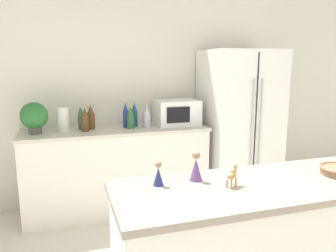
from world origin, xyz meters
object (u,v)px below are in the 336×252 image
at_px(back_bottle_4, 81,118).
at_px(back_bottle_5, 130,117).
at_px(back_bottle_1, 147,117).
at_px(back_bottle_2, 126,115).
at_px(back_bottle_6, 85,120).
at_px(back_bottle_3, 134,115).
at_px(refrigerator, 239,126).
at_px(paper_towel_roll, 63,119).
at_px(back_bottle_0, 91,117).
at_px(camel_figurine, 232,174).
at_px(wise_man_figurine_crimson, 196,168).
at_px(potted_plant, 34,117).
at_px(wise_man_figurine_blue, 158,175).
at_px(microwave, 177,112).

relative_size(back_bottle_4, back_bottle_5, 1.01).
bearing_deg(back_bottle_1, back_bottle_2, 159.33).
bearing_deg(back_bottle_1, back_bottle_6, -178.67).
height_order(back_bottle_3, back_bottle_6, back_bottle_3).
bearing_deg(refrigerator, paper_towel_roll, 177.29).
xyz_separation_m(refrigerator, back_bottle_0, (-1.70, 0.12, 0.17)).
bearing_deg(camel_figurine, wise_man_figurine_crimson, 135.49).
xyz_separation_m(potted_plant, wise_man_figurine_crimson, (0.95, -1.89, -0.03)).
height_order(refrigerator, wise_man_figurine_crimson, refrigerator).
bearing_deg(back_bottle_5, back_bottle_0, 167.99).
bearing_deg(wise_man_figurine_crimson, back_bottle_4, 103.99).
distance_m(potted_plant, wise_man_figurine_blue, 2.04).
bearing_deg(back_bottle_0, potted_plant, -171.88).
bearing_deg(potted_plant, back_bottle_0, 8.12).
bearing_deg(potted_plant, refrigerator, -1.00).
height_order(paper_towel_roll, back_bottle_1, back_bottle_1).
relative_size(back_bottle_3, back_bottle_5, 1.11).
bearing_deg(back_bottle_1, potted_plant, 179.19).
height_order(potted_plant, back_bottle_1, potted_plant).
distance_m(back_bottle_5, camel_figurine, 2.03).
relative_size(back_bottle_4, back_bottle_6, 0.99).
xyz_separation_m(potted_plant, microwave, (1.51, 0.05, -0.03)).
bearing_deg(back_bottle_2, refrigerator, -4.50).
bearing_deg(back_bottle_3, back_bottle_5, -124.41).
relative_size(back_bottle_2, wise_man_figurine_blue, 2.15).
bearing_deg(potted_plant, back_bottle_4, 13.43).
bearing_deg(paper_towel_roll, wise_man_figurine_blue, -76.58).
xyz_separation_m(back_bottle_4, back_bottle_5, (0.51, -0.12, -0.00)).
height_order(camel_figurine, wise_man_figurine_crimson, wise_man_figurine_crimson).
xyz_separation_m(back_bottle_0, back_bottle_3, (0.47, 0.00, 0.00)).
relative_size(potted_plant, camel_figurine, 2.79).
height_order(back_bottle_5, back_bottle_6, back_bottle_6).
xyz_separation_m(back_bottle_0, back_bottle_4, (-0.10, 0.03, -0.01)).
relative_size(microwave, wise_man_figurine_blue, 3.69).
height_order(back_bottle_0, camel_figurine, back_bottle_0).
relative_size(microwave, back_bottle_4, 1.92).
bearing_deg(back_bottle_3, back_bottle_4, 177.61).
xyz_separation_m(back_bottle_1, back_bottle_4, (-0.69, 0.12, -0.00)).
bearing_deg(camel_figurine, back_bottle_5, 93.63).
distance_m(back_bottle_3, wise_man_figurine_crimson, 1.98).
height_order(microwave, wise_man_figurine_blue, microwave).
xyz_separation_m(back_bottle_3, camel_figurine, (0.07, -2.12, 0.01)).
bearing_deg(back_bottle_5, wise_man_figurine_blue, -96.71).
xyz_separation_m(back_bottle_1, camel_figurine, (-0.05, -2.02, 0.02)).
xyz_separation_m(potted_plant, back_bottle_0, (0.55, 0.08, -0.05)).
bearing_deg(back_bottle_3, back_bottle_6, -167.99).
distance_m(potted_plant, back_bottle_6, 0.49).
bearing_deg(back_bottle_3, camel_figurine, -88.22).
height_order(back_bottle_0, back_bottle_6, back_bottle_0).
bearing_deg(back_bottle_1, back_bottle_0, 170.79).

